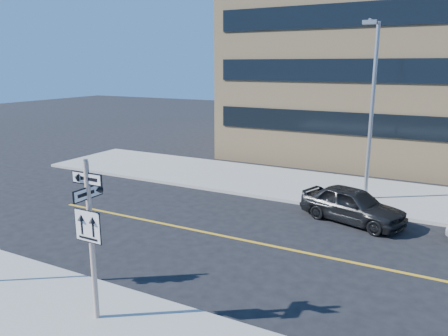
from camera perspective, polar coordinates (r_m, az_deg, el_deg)
The scene contains 5 objects.
ground at distance 13.71m, azimuth -8.69°, elevation -14.29°, with size 120.00×120.00×0.00m, color black.
sign_pole at distance 10.99m, azimuth -17.05°, elevation -7.98°, with size 0.92×0.92×4.06m.
parked_car_a at distance 18.67m, azimuth 16.42°, elevation -4.63°, with size 4.31×1.73×1.47m, color black.
streetlight_a at distance 20.73m, azimuth 18.73°, elevation 8.32°, with size 0.55×2.25×8.00m.
building_brick at distance 35.16m, azimuth 20.05°, elevation 16.96°, with size 18.00×18.00×18.00m, color tan.
Camera 1 is at (7.42, -9.63, 6.33)m, focal length 35.00 mm.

